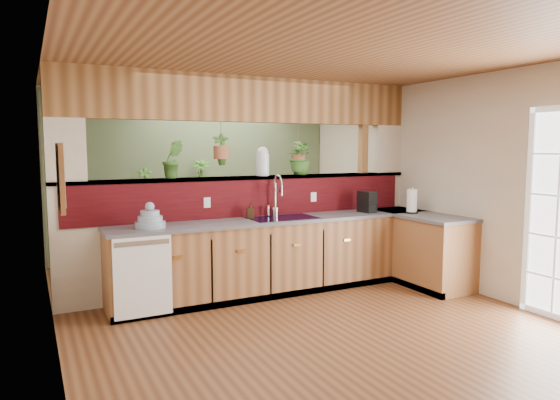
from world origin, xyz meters
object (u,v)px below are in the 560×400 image
dish_stack (150,220)px  soap_dispenser (250,211)px  paper_towel (412,202)px  shelving_console (174,228)px  faucet (277,194)px  coffee_maker (367,203)px  glass_jar (263,161)px

dish_stack → soap_dispenser: 1.25m
paper_towel → shelving_console: (-2.40, 2.66, -0.55)m
dish_stack → faucet: bearing=7.4°
soap_dispenser → paper_towel: size_ratio=0.55×
dish_stack → soap_dispenser: bearing=9.5°
faucet → shelving_console: faucet is taller
faucet → coffee_maker: faucet is taller
paper_towel → shelving_console: 3.63m
shelving_console → coffee_maker: bearing=-59.2°
soap_dispenser → glass_jar: glass_jar is taller
coffee_maker → paper_towel: bearing=-41.9°
coffee_maker → shelving_console: size_ratio=0.17×
coffee_maker → glass_jar: bearing=156.7°
dish_stack → soap_dispenser: dish_stack is taller
coffee_maker → paper_towel: paper_towel is taller
dish_stack → paper_towel: bearing=-5.8°
glass_jar → shelving_console: size_ratio=0.23×
paper_towel → glass_jar: (-1.76, 0.76, 0.52)m
paper_towel → shelving_console: bearing=132.1°
coffee_maker → shelving_console: bearing=124.8°
paper_towel → glass_jar: size_ratio=0.93×
paper_towel → glass_jar: 1.98m
dish_stack → shelving_console: (0.86, 2.33, -0.49)m
faucet → coffee_maker: (1.22, -0.20, -0.15)m
soap_dispenser → shelving_console: (-0.38, 2.13, -0.49)m
soap_dispenser → dish_stack: bearing=-170.5°
dish_stack → shelving_console: 2.53m
dish_stack → paper_towel: 3.28m
soap_dispenser → paper_towel: 2.10m
dish_stack → soap_dispenser: size_ratio=1.72×
soap_dispenser → coffee_maker: size_ratio=0.67×
faucet → coffee_maker: size_ratio=1.88×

